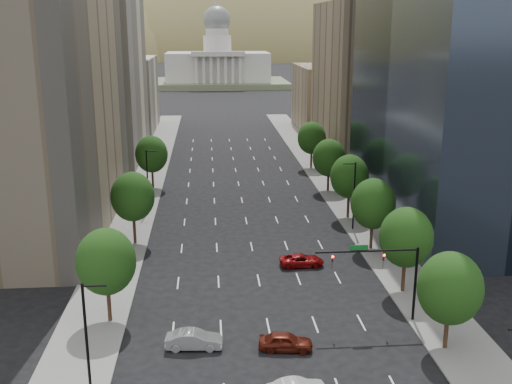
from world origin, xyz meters
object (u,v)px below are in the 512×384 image
object	(u,v)px
capitol	(218,66)
car_red_far	(302,260)
car_maroon	(286,341)
traffic_signal	(389,268)
car_silver	(194,340)

from	to	relation	value
capitol	car_red_far	size ratio (longest dim) A/B	12.44
car_maroon	car_red_far	world-z (taller)	car_maroon
traffic_signal	capitol	size ratio (longest dim) A/B	0.15
traffic_signal	capitol	distance (m)	219.99
car_red_far	car_silver	bearing A→B (deg)	143.26
car_maroon	car_silver	distance (m)	7.49
car_maroon	car_red_far	size ratio (longest dim) A/B	0.91
traffic_signal	car_red_far	distance (m)	15.23
capitol	car_maroon	xyz separation A→B (m)	(1.00, -223.78, -7.83)
car_red_far	traffic_signal	bearing A→B (deg)	-160.07
capitol	traffic_signal	bearing A→B (deg)	-87.26
car_maroon	car_red_far	xyz separation A→B (m)	(4.05, 17.55, -0.08)
traffic_signal	car_red_far	size ratio (longest dim) A/B	1.89
traffic_signal	car_red_far	xyz separation A→B (m)	(-5.48, 13.48, -4.50)
capitol	car_silver	distance (m)	223.16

